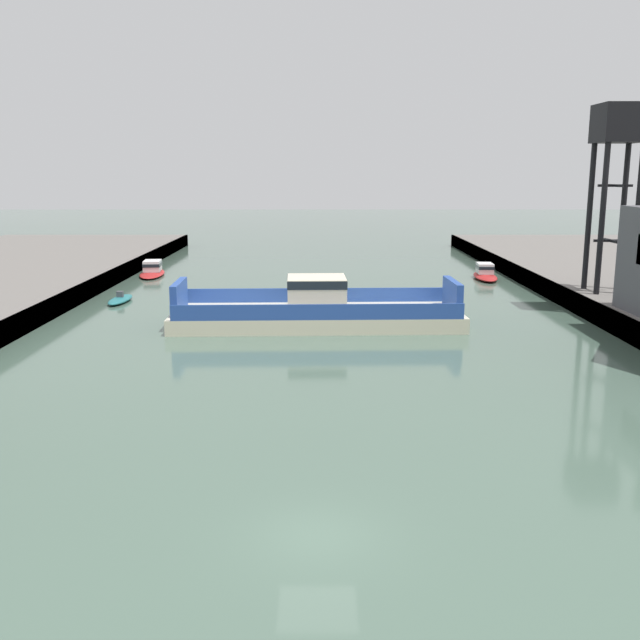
{
  "coord_description": "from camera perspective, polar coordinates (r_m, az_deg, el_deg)",
  "views": [
    {
      "loc": [
        0.08,
        -20.2,
        11.05
      ],
      "look_at": [
        0.0,
        23.4,
        2.0
      ],
      "focal_mm": 39.94,
      "sensor_mm": 36.0,
      "label": 1
    }
  ],
  "objects": [
    {
      "name": "ground_plane",
      "position": [
        23.03,
        -0.11,
        -16.95
      ],
      "size": [
        400.0,
        400.0,
        0.0
      ],
      "primitive_type": "plane",
      "color": "#4C6656"
    },
    {
      "name": "moored_boat_mid_left",
      "position": [
        64.22,
        -15.61,
        1.6
      ],
      "size": [
        1.69,
        5.02,
        0.97
      ],
      "color": "#237075",
      "rests_on": "ground"
    },
    {
      "name": "chain_ferry",
      "position": [
        52.37,
        -0.17,
        0.76
      ],
      "size": [
        21.31,
        7.75,
        3.6
      ],
      "color": "beige",
      "rests_on": "ground"
    },
    {
      "name": "moored_boat_near_right",
      "position": [
        77.48,
        13.19,
        3.67
      ],
      "size": [
        2.64,
        6.93,
        1.64
      ],
      "color": "red",
      "rests_on": "ground"
    },
    {
      "name": "moored_boat_near_left",
      "position": [
        80.37,
        -13.19,
        3.95
      ],
      "size": [
        3.4,
        8.06,
        1.59
      ],
      "color": "red",
      "rests_on": "ground"
    },
    {
      "name": "crane_tower",
      "position": [
        61.35,
        22.93,
        12.92
      ],
      "size": [
        3.53,
        3.53,
        14.61
      ],
      "color": "black",
      "rests_on": "quay_right"
    }
  ]
}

